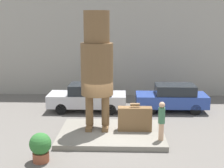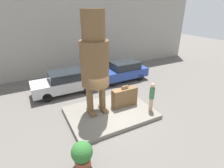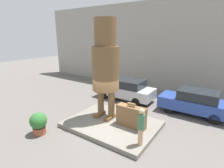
# 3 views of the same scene
# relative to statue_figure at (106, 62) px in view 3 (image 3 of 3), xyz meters

# --- Properties ---
(ground_plane) EXTENTS (60.00, 60.00, 0.00)m
(ground_plane) POSITION_rel_statue_figure_xyz_m (0.68, -0.38, -3.43)
(ground_plane) COLOR #605B56
(pedestal) EXTENTS (4.79, 3.51, 0.23)m
(pedestal) POSITION_rel_statue_figure_xyz_m (0.68, -0.38, -3.31)
(pedestal) COLOR slate
(pedestal) RESTS_ON ground_plane
(building_backdrop) EXTENTS (28.00, 0.60, 7.72)m
(building_backdrop) POSITION_rel_statue_figure_xyz_m (0.68, 7.88, 0.43)
(building_backdrop) COLOR gray
(building_backdrop) RESTS_ON ground_plane
(statue_figure) EXTENTS (1.48, 1.48, 5.46)m
(statue_figure) POSITION_rel_statue_figure_xyz_m (0.00, 0.00, 0.00)
(statue_figure) COLOR brown
(statue_figure) RESTS_ON pedestal
(giant_suitcase) EXTENTS (1.56, 0.47, 1.31)m
(giant_suitcase) POSITION_rel_statue_figure_xyz_m (1.75, -0.20, -2.63)
(giant_suitcase) COLOR brown
(giant_suitcase) RESTS_ON pedestal
(tourist) EXTENTS (0.29, 0.29, 1.69)m
(tourist) POSITION_rel_statue_figure_xyz_m (2.83, -1.37, -2.27)
(tourist) COLOR tan
(tourist) RESTS_ON pedestal
(parked_car_silver) EXTENTS (4.52, 1.77, 1.60)m
(parked_car_silver) POSITION_rel_statue_figure_xyz_m (-0.83, 3.66, -2.59)
(parked_car_silver) COLOR #B7B7BC
(parked_car_silver) RESTS_ON ground_plane
(parked_car_blue) EXTENTS (4.10, 1.70, 1.58)m
(parked_car_blue) POSITION_rel_statue_figure_xyz_m (4.09, 3.77, -2.60)
(parked_car_blue) COLOR #284293
(parked_car_blue) RESTS_ON ground_plane
(planter_pot) EXTENTS (0.83, 0.83, 1.14)m
(planter_pot) POSITION_rel_statue_figure_xyz_m (-1.92, -3.09, -2.81)
(planter_pot) COLOR brown
(planter_pot) RESTS_ON ground_plane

